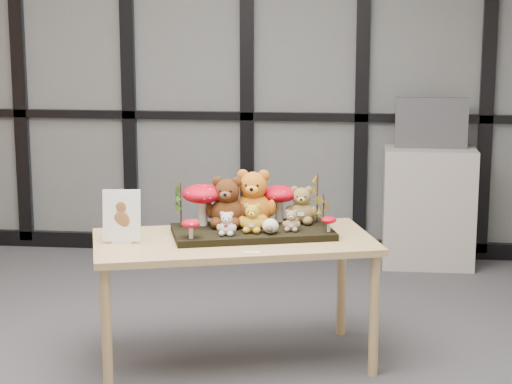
# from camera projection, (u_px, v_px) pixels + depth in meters

# --- Properties ---
(floor) EXTENTS (5.00, 5.00, 0.00)m
(floor) POSITION_uv_depth(u_px,v_px,m) (103.00, 373.00, 4.76)
(floor) COLOR #4B4B50
(floor) RESTS_ON ground
(room_shell) EXTENTS (5.00, 5.00, 5.00)m
(room_shell) POSITION_uv_depth(u_px,v_px,m) (92.00, 43.00, 4.43)
(room_shell) COLOR beige
(room_shell) RESTS_ON floor
(glass_partition) EXTENTS (4.90, 0.06, 2.78)m
(glass_partition) POSITION_uv_depth(u_px,v_px,m) (187.00, 66.00, 6.89)
(glass_partition) COLOR #2D383F
(glass_partition) RESTS_ON floor
(display_table) EXTENTS (1.58, 1.10, 0.67)m
(display_table) POSITION_uv_depth(u_px,v_px,m) (234.00, 251.00, 4.80)
(display_table) COLOR tan
(display_table) RESTS_ON floor
(diorama_tray) EXTENTS (0.91, 0.63, 0.04)m
(diorama_tray) POSITION_uv_depth(u_px,v_px,m) (253.00, 232.00, 4.86)
(diorama_tray) COLOR black
(diorama_tray) RESTS_ON display_table
(bear_pooh_yellow) EXTENTS (0.30, 0.29, 0.33)m
(bear_pooh_yellow) POSITION_uv_depth(u_px,v_px,m) (253.00, 194.00, 4.92)
(bear_pooh_yellow) COLOR #C56A18
(bear_pooh_yellow) RESTS_ON diorama_tray
(bear_brown_medium) EXTENTS (0.27, 0.26, 0.29)m
(bear_brown_medium) POSITION_uv_depth(u_px,v_px,m) (227.00, 199.00, 4.88)
(bear_brown_medium) COLOR #4B250F
(bear_brown_medium) RESTS_ON diorama_tray
(bear_tan_back) EXTENTS (0.21, 0.19, 0.22)m
(bear_tan_back) POSITION_uv_depth(u_px,v_px,m) (302.00, 203.00, 4.96)
(bear_tan_back) COLOR olive
(bear_tan_back) RESTS_ON diorama_tray
(bear_small_yellow) EXTENTS (0.15, 0.15, 0.17)m
(bear_small_yellow) POSITION_uv_depth(u_px,v_px,m) (252.00, 216.00, 4.76)
(bear_small_yellow) COLOR gold
(bear_small_yellow) RESTS_ON diorama_tray
(bear_white_bow) EXTENTS (0.12, 0.12, 0.13)m
(bear_white_bow) POSITION_uv_depth(u_px,v_px,m) (227.00, 222.00, 4.71)
(bear_white_bow) COLOR silver
(bear_white_bow) RESTS_ON diorama_tray
(bear_beige_small) EXTENTS (0.11, 0.11, 0.12)m
(bear_beige_small) POSITION_uv_depth(u_px,v_px,m) (291.00, 219.00, 4.79)
(bear_beige_small) COLOR #A07F5C
(bear_beige_small) RESTS_ON diorama_tray
(plush_cream_hedgehog) EXTENTS (0.08, 0.07, 0.08)m
(plush_cream_hedgehog) POSITION_uv_depth(u_px,v_px,m) (270.00, 225.00, 4.75)
(plush_cream_hedgehog) COLOR white
(plush_cream_hedgehog) RESTS_ON diorama_tray
(mushroom_back_left) EXTENTS (0.22, 0.22, 0.24)m
(mushroom_back_left) POSITION_uv_depth(u_px,v_px,m) (203.00, 203.00, 4.91)
(mushroom_back_left) COLOR #A90516
(mushroom_back_left) RESTS_ON diorama_tray
(mushroom_back_right) EXTENTS (0.20, 0.20, 0.22)m
(mushroom_back_right) POSITION_uv_depth(u_px,v_px,m) (279.00, 202.00, 4.99)
(mushroom_back_right) COLOR #A90516
(mushroom_back_right) RESTS_ON diorama_tray
(mushroom_front_left) EXTENTS (0.10, 0.10, 0.11)m
(mushroom_front_left) POSITION_uv_depth(u_px,v_px,m) (191.00, 228.00, 4.64)
(mushroom_front_left) COLOR #A90516
(mushroom_front_left) RESTS_ON diorama_tray
(mushroom_front_right) EXTENTS (0.08, 0.08, 0.09)m
(mushroom_front_right) POSITION_uv_depth(u_px,v_px,m) (329.00, 223.00, 4.78)
(mushroom_front_right) COLOR #A90516
(mushroom_front_right) RESTS_ON diorama_tray
(sprig_green_far_left) EXTENTS (0.05, 0.05, 0.23)m
(sprig_green_far_left) POSITION_uv_depth(u_px,v_px,m) (181.00, 205.00, 4.87)
(sprig_green_far_left) COLOR #11330B
(sprig_green_far_left) RESTS_ON diorama_tray
(sprig_green_mid_left) EXTENTS (0.05, 0.05, 0.19)m
(sprig_green_mid_left) POSITION_uv_depth(u_px,v_px,m) (203.00, 206.00, 4.94)
(sprig_green_mid_left) COLOR #11330B
(sprig_green_mid_left) RESTS_ON diorama_tray
(sprig_dry_far_right) EXTENTS (0.05, 0.05, 0.27)m
(sprig_dry_far_right) POSITION_uv_depth(u_px,v_px,m) (317.00, 198.00, 4.98)
(sprig_dry_far_right) COLOR brown
(sprig_dry_far_right) RESTS_ON diorama_tray
(sprig_dry_mid_right) EXTENTS (0.05, 0.05, 0.17)m
(sprig_dry_mid_right) POSITION_uv_depth(u_px,v_px,m) (323.00, 210.00, 4.88)
(sprig_dry_mid_right) COLOR brown
(sprig_dry_mid_right) RESTS_ON diorama_tray
(sprig_green_centre) EXTENTS (0.05, 0.05, 0.18)m
(sprig_green_centre) POSITION_uv_depth(u_px,v_px,m) (237.00, 206.00, 4.98)
(sprig_green_centre) COLOR #11330B
(sprig_green_centre) RESTS_ON diorama_tray
(sign_holder) EXTENTS (0.19, 0.07, 0.27)m
(sign_holder) POSITION_uv_depth(u_px,v_px,m) (122.00, 219.00, 4.68)
(sign_holder) COLOR silver
(sign_holder) RESTS_ON display_table
(label_card) EXTENTS (0.08, 0.03, 0.00)m
(label_card) POSITION_uv_depth(u_px,v_px,m) (252.00, 252.00, 4.52)
(label_card) COLOR white
(label_card) RESTS_ON display_table
(cabinet) EXTENTS (0.65, 0.38, 0.86)m
(cabinet) POSITION_uv_depth(u_px,v_px,m) (428.00, 208.00, 6.67)
(cabinet) COLOR #AEA69C
(cabinet) RESTS_ON floor
(monitor) EXTENTS (0.51, 0.05, 0.36)m
(monitor) POSITION_uv_depth(u_px,v_px,m) (431.00, 123.00, 6.57)
(monitor) COLOR #4A4C52
(monitor) RESTS_ON cabinet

